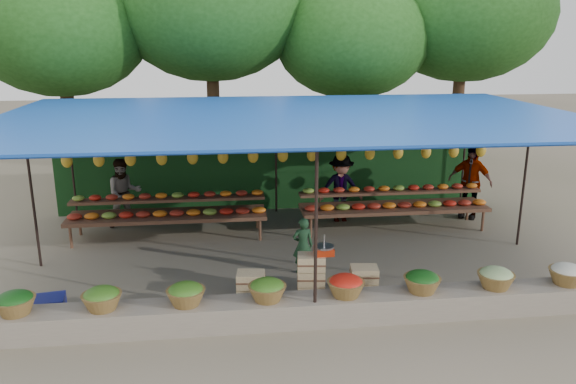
{
  "coord_description": "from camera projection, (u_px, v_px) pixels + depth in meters",
  "views": [
    {
      "loc": [
        -1.31,
        -10.41,
        4.22
      ],
      "look_at": [
        -0.03,
        0.2,
        1.25
      ],
      "focal_mm": 35.0,
      "sensor_mm": 36.0,
      "label": 1
    }
  ],
  "objects": [
    {
      "name": "ground",
      "position": [
        291.0,
        255.0,
        11.24
      ],
      "size": [
        60.0,
        60.0,
        0.0
      ],
      "primitive_type": "plane",
      "color": "#615A47",
      "rests_on": "ground"
    },
    {
      "name": "stone_curb",
      "position": [
        313.0,
        309.0,
        8.56
      ],
      "size": [
        10.6,
        0.55,
        0.4
      ],
      "primitive_type": "cube",
      "color": "#72665B",
      "rests_on": "ground"
    },
    {
      "name": "stall_canopy",
      "position": [
        291.0,
        121.0,
        10.58
      ],
      "size": [
        10.8,
        6.6,
        2.82
      ],
      "color": "black",
      "rests_on": "ground"
    },
    {
      "name": "produce_baskets",
      "position": [
        307.0,
        288.0,
        8.45
      ],
      "size": [
        8.98,
        0.58,
        0.34
      ],
      "color": "brown",
      "rests_on": "stone_curb"
    },
    {
      "name": "netting_backdrop",
      "position": [
        275.0,
        160.0,
        13.92
      ],
      "size": [
        10.6,
        0.06,
        2.5
      ],
      "primitive_type": "cube",
      "color": "#174217",
      "rests_on": "ground"
    },
    {
      "name": "tree_row",
      "position": [
        282.0,
        19.0,
        15.86
      ],
      "size": [
        16.51,
        5.5,
        7.12
      ],
      "color": "#352513",
      "rests_on": "ground"
    },
    {
      "name": "fruit_table_left",
      "position": [
        168.0,
        210.0,
        12.08
      ],
      "size": [
        4.21,
        0.95,
        0.93
      ],
      "color": "#4D301F",
      "rests_on": "ground"
    },
    {
      "name": "fruit_table_right",
      "position": [
        393.0,
        202.0,
        12.66
      ],
      "size": [
        4.21,
        0.95,
        0.93
      ],
      "color": "#4D301F",
      "rests_on": "ground"
    },
    {
      "name": "crate_counter",
      "position": [
        309.0,
        281.0,
        9.29
      ],
      "size": [
        2.39,
        0.39,
        0.77
      ],
      "color": "#A17B5C",
      "rests_on": "ground"
    },
    {
      "name": "weighing_scale",
      "position": [
        324.0,
        250.0,
        9.18
      ],
      "size": [
        0.32,
        0.32,
        0.34
      ],
      "color": "#B4290E",
      "rests_on": "crate_counter"
    },
    {
      "name": "vendor_seated",
      "position": [
        303.0,
        246.0,
        10.26
      ],
      "size": [
        0.39,
        0.27,
        1.06
      ],
      "primitive_type": "imported",
      "rotation": [
        0.0,
        0.0,
        3.17
      ],
      "color": "#1C3E23",
      "rests_on": "ground"
    },
    {
      "name": "customer_left",
      "position": [
        124.0,
        193.0,
        12.69
      ],
      "size": [
        0.92,
        0.81,
        1.59
      ],
      "primitive_type": "imported",
      "rotation": [
        0.0,
        0.0,
        0.31
      ],
      "color": "slate",
      "rests_on": "ground"
    },
    {
      "name": "customer_mid",
      "position": [
        341.0,
        188.0,
        13.1
      ],
      "size": [
        1.05,
        0.62,
        1.6
      ],
      "primitive_type": "imported",
      "rotation": [
        0.0,
        0.0,
        0.03
      ],
      "color": "slate",
      "rests_on": "ground"
    },
    {
      "name": "customer_right",
      "position": [
        470.0,
        182.0,
        13.34
      ],
      "size": [
        1.07,
        0.98,
        1.76
      ],
      "primitive_type": "imported",
      "rotation": [
        0.0,
        0.0,
        -0.68
      ],
      "color": "slate",
      "rests_on": "ground"
    },
    {
      "name": "blue_crate_back",
      "position": [
        46.0,
        308.0,
        8.67
      ],
      "size": [
        0.63,
        0.49,
        0.34
      ],
      "primitive_type": "cube",
      "rotation": [
        0.0,
        0.0,
        0.16
      ],
      "color": "navy",
      "rests_on": "ground"
    }
  ]
}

